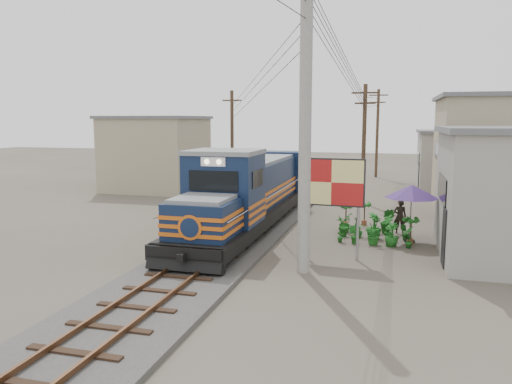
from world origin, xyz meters
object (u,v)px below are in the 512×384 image
(billboard, at_px, (332,185))
(vendor, at_px, (400,217))
(market_umbrella, at_px, (412,192))
(locomotive, at_px, (249,194))

(billboard, relative_size, vendor, 2.40)
(market_umbrella, bearing_deg, locomotive, 175.80)
(vendor, bearing_deg, locomotive, 5.63)
(locomotive, relative_size, market_umbrella, 6.25)
(locomotive, distance_m, market_umbrella, 7.02)
(billboard, height_order, vendor, billboard)
(locomotive, bearing_deg, market_umbrella, -4.20)
(market_umbrella, xyz_separation_m, vendor, (-0.39, 1.51, -1.33))
(billboard, xyz_separation_m, market_umbrella, (2.83, 3.27, -0.59))
(locomotive, distance_m, billboard, 5.71)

